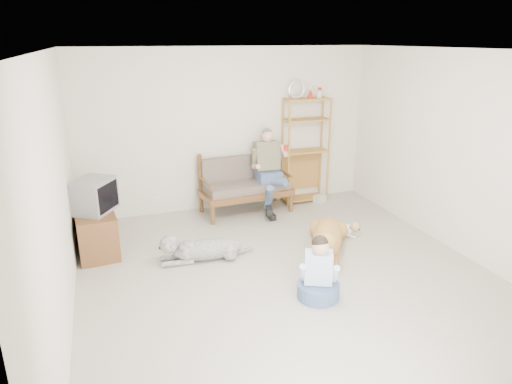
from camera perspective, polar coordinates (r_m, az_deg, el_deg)
name	(u,v)px	position (r m, az deg, el deg)	size (l,w,h in m)	color
floor	(289,278)	(5.75, 4.18, -10.70)	(5.50, 5.50, 0.00)	#B8B3A1
ceiling	(295,50)	(5.02, 4.93, 17.28)	(5.50, 5.50, 0.00)	white
wall_back	(227,130)	(7.75, -3.59, 7.74)	(5.00, 5.00, 0.00)	silver
wall_front	(473,295)	(3.10, 25.45, -11.59)	(5.00, 5.00, 0.00)	silver
wall_left	(56,197)	(4.85, -23.76, -0.58)	(5.50, 5.50, 0.00)	silver
wall_right	(467,156)	(6.60, 24.92, 4.09)	(5.50, 5.50, 0.00)	silver
loveseat	(245,183)	(7.71, -1.41, 1.08)	(1.55, 0.82, 0.95)	brown
man	(270,176)	(7.56, 1.73, 2.00)	(0.54, 0.77, 1.24)	#44567E
etagere	(305,150)	(8.12, 6.20, 5.28)	(0.82, 0.36, 2.16)	#A87535
book_stack	(320,199)	(8.31, 7.98, -0.85)	(0.20, 0.15, 0.13)	silver
tv_stand	(96,232)	(6.63, -19.38, -4.76)	(0.57, 0.94, 0.60)	brown
crt_tv	(94,196)	(6.45, -19.59, -0.42)	(0.65, 0.69, 0.45)	slate
wall_outlet	(157,197)	(7.79, -12.30, -0.62)	(0.12, 0.02, 0.08)	silver
golden_retriever	(327,238)	(6.37, 8.90, -5.75)	(0.96, 1.52, 0.51)	#CD8847
shaggy_dog	(199,249)	(6.15, -7.12, -7.09)	(1.35, 0.37, 0.40)	beige
terrier	(345,228)	(7.02, 11.06, -4.45)	(0.42, 0.55, 0.24)	silver
child	(319,276)	(5.28, 7.83, -10.32)	(0.48, 0.48, 0.76)	#44567E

